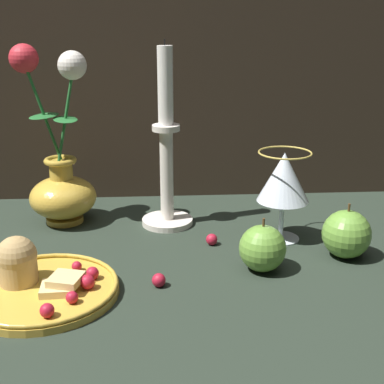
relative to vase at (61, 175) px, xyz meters
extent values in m
plane|color=#232D23|center=(0.21, -0.18, -0.09)|extent=(2.40, 2.40, 0.00)
cylinder|color=gold|center=(0.00, 0.00, -0.08)|extent=(0.07, 0.07, 0.01)
ellipsoid|color=gold|center=(0.00, 0.00, -0.04)|extent=(0.12, 0.12, 0.07)
cylinder|color=gold|center=(0.00, 0.00, 0.00)|extent=(0.04, 0.04, 0.04)
torus|color=gold|center=(0.00, 0.00, 0.03)|extent=(0.06, 0.06, 0.01)
cylinder|color=#23662D|center=(-0.02, 0.00, 0.11)|extent=(0.05, 0.01, 0.18)
ellipsoid|color=#23662D|center=(-0.02, 0.00, 0.10)|extent=(0.06, 0.08, 0.00)
sphere|color=red|center=(-0.05, 0.01, 0.20)|extent=(0.05, 0.05, 0.05)
cylinder|color=#23662D|center=(0.02, -0.01, 0.11)|extent=(0.04, 0.02, 0.17)
ellipsoid|color=#23662D|center=(0.02, -0.01, 0.10)|extent=(0.06, 0.08, 0.00)
sphere|color=silver|center=(0.04, -0.02, 0.19)|extent=(0.05, 0.05, 0.05)
cylinder|color=gold|center=(0.02, -0.27, -0.08)|extent=(0.20, 0.20, 0.01)
torus|color=gold|center=(0.02, -0.27, -0.08)|extent=(0.20, 0.20, 0.01)
cylinder|color=tan|center=(-0.02, -0.25, -0.06)|extent=(0.05, 0.05, 0.04)
sphere|color=tan|center=(-0.02, -0.25, -0.04)|extent=(0.05, 0.05, 0.05)
cube|color=#DBBC7A|center=(0.04, -0.28, -0.07)|extent=(0.04, 0.04, 0.01)
cube|color=#DBBC7A|center=(0.05, -0.27, -0.06)|extent=(0.05, 0.05, 0.01)
sphere|color=#AD192D|center=(0.04, -0.34, -0.07)|extent=(0.02, 0.02, 0.02)
sphere|color=#AD192D|center=(0.06, -0.31, -0.07)|extent=(0.02, 0.02, 0.02)
sphere|color=#AD192D|center=(0.08, -0.27, -0.07)|extent=(0.02, 0.02, 0.02)
sphere|color=#AD192D|center=(0.08, -0.25, -0.07)|extent=(0.02, 0.02, 0.02)
sphere|color=#AD192D|center=(0.05, -0.22, -0.07)|extent=(0.01, 0.01, 0.01)
cylinder|color=silver|center=(0.37, -0.10, -0.09)|extent=(0.06, 0.06, 0.00)
cylinder|color=silver|center=(0.37, -0.10, -0.05)|extent=(0.01, 0.01, 0.06)
cone|color=silver|center=(0.37, -0.10, 0.02)|extent=(0.09, 0.09, 0.08)
cone|color=maroon|center=(0.37, -0.10, 0.01)|extent=(0.07, 0.07, 0.06)
torus|color=gold|center=(0.37, -0.10, 0.06)|extent=(0.09, 0.09, 0.00)
cylinder|color=silver|center=(0.19, -0.02, -0.08)|extent=(0.09, 0.09, 0.01)
cylinder|color=silver|center=(0.19, -0.02, 0.00)|extent=(0.02, 0.02, 0.16)
cylinder|color=silver|center=(0.19, -0.02, 0.09)|extent=(0.05, 0.05, 0.01)
cylinder|color=white|center=(0.19, -0.02, 0.16)|extent=(0.03, 0.03, 0.13)
cylinder|color=black|center=(0.19, -0.02, 0.23)|extent=(0.00, 0.00, 0.01)
sphere|color=#669938|center=(0.32, -0.21, -0.05)|extent=(0.07, 0.07, 0.07)
cylinder|color=#4C3319|center=(0.32, -0.21, -0.01)|extent=(0.00, 0.00, 0.01)
sphere|color=#669938|center=(0.46, -0.17, -0.05)|extent=(0.07, 0.07, 0.07)
cylinder|color=#4C3319|center=(0.46, -0.17, -0.01)|extent=(0.00, 0.00, 0.01)
sphere|color=#AD192D|center=(0.17, -0.25, -0.08)|extent=(0.02, 0.02, 0.02)
sphere|color=#AD192D|center=(0.26, -0.12, -0.08)|extent=(0.02, 0.02, 0.02)
camera|label=1|loc=(0.17, -0.92, 0.27)|focal=50.00mm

